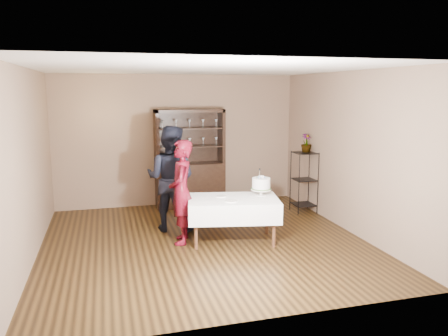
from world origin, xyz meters
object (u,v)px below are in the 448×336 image
(woman, at_px, (181,192))
(man, at_px, (171,178))
(potted_plant, at_px, (306,143))
(china_hutch, at_px, (190,174))
(cake_table, at_px, (233,208))
(plant_etagere, at_px, (304,179))
(cake, at_px, (261,184))

(woman, relative_size, man, 0.91)
(man, distance_m, potted_plant, 2.81)
(china_hutch, distance_m, woman, 2.24)
(cake_table, distance_m, man, 1.26)
(china_hutch, xyz_separation_m, cake_table, (0.25, -2.33, -0.13))
(plant_etagere, relative_size, woman, 0.74)
(china_hutch, height_order, man, china_hutch)
(plant_etagere, xyz_separation_m, man, (-2.69, -0.43, 0.25))
(woman, distance_m, cake, 1.29)
(cake, bearing_deg, cake_table, -172.03)
(plant_etagere, height_order, man, man)
(china_hutch, height_order, potted_plant, china_hutch)
(woman, bearing_deg, plant_etagere, 124.54)
(cake_table, relative_size, woman, 0.95)
(plant_etagere, bearing_deg, cake, -137.97)
(potted_plant, bearing_deg, cake_table, -144.79)
(man, xyz_separation_m, cake, (1.35, -0.78, -0.02))
(man, bearing_deg, potted_plant, -140.54)
(man, relative_size, potted_plant, 5.00)
(plant_etagere, bearing_deg, potted_plant, 45.56)
(plant_etagere, xyz_separation_m, cake, (-1.34, -1.21, 0.23))
(plant_etagere, distance_m, cake_table, 2.24)
(cake, height_order, potted_plant, potted_plant)
(cake_table, relative_size, potted_plant, 4.32)
(cake_table, relative_size, man, 0.86)
(woman, height_order, man, man)
(plant_etagere, relative_size, potted_plant, 3.33)
(cake_table, bearing_deg, potted_plant, 35.21)
(china_hutch, bearing_deg, woman, -104.22)
(potted_plant, bearing_deg, china_hutch, 154.52)
(cake, bearing_deg, plant_etagere, 42.03)
(cake_table, bearing_deg, man, 135.43)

